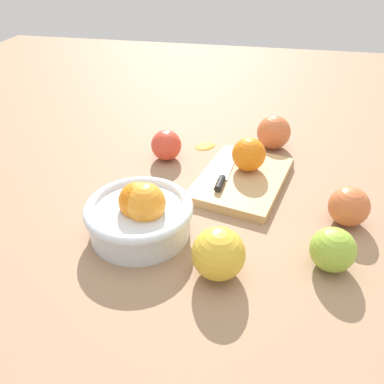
{
  "coord_description": "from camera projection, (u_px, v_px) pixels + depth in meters",
  "views": [
    {
      "loc": [
        -0.6,
        -0.04,
        0.43
      ],
      "look_at": [
        -0.04,
        0.07,
        0.04
      ],
      "focal_mm": 35.97,
      "sensor_mm": 36.0,
      "label": 1
    }
  ],
  "objects": [
    {
      "name": "bowl",
      "position": [
        140.0,
        214.0,
        0.64
      ],
      "size": [
        0.18,
        0.18,
        0.1
      ],
      "color": "silver",
      "rests_on": "ground_plane"
    },
    {
      "name": "knife",
      "position": [
        224.0,
        176.0,
        0.77
      ],
      "size": [
        0.16,
        0.03,
        0.01
      ],
      "color": "silver",
      "rests_on": "cutting_board"
    },
    {
      "name": "apple_mid_left",
      "position": [
        217.0,
        253.0,
        0.56
      ],
      "size": [
        0.08,
        0.08,
        0.08
      ],
      "primitive_type": "sphere",
      "color": "gold",
      "rests_on": "ground_plane"
    },
    {
      "name": "citrus_peel",
      "position": [
        205.0,
        145.0,
        0.92
      ],
      "size": [
        0.06,
        0.06,
        0.01
      ],
      "primitive_type": "ellipsoid",
      "rotation": [
        0.0,
        0.0,
        2.34
      ],
      "color": "orange",
      "rests_on": "ground_plane"
    },
    {
      "name": "apple_front_center",
      "position": [
        349.0,
        206.0,
        0.67
      ],
      "size": [
        0.07,
        0.07,
        0.07
      ],
      "primitive_type": "sphere",
      "color": "#CC6638",
      "rests_on": "ground_plane"
    },
    {
      "name": "orange_on_board",
      "position": [
        249.0,
        154.0,
        0.78
      ],
      "size": [
        0.07,
        0.07,
        0.07
      ],
      "primitive_type": "sphere",
      "color": "orange",
      "rests_on": "cutting_board"
    },
    {
      "name": "apple_front_left",
      "position": [
        333.0,
        250.0,
        0.58
      ],
      "size": [
        0.07,
        0.07,
        0.07
      ],
      "primitive_type": "sphere",
      "color": "#8EB738",
      "rests_on": "ground_plane"
    },
    {
      "name": "ground_plane",
      "position": [
        232.0,
        203.0,
        0.74
      ],
      "size": [
        2.4,
        2.4,
        0.0
      ],
      "primitive_type": "plane",
      "color": "#997556"
    },
    {
      "name": "cutting_board",
      "position": [
        242.0,
        179.0,
        0.79
      ],
      "size": [
        0.26,
        0.21,
        0.02
      ],
      "primitive_type": "cube",
      "rotation": [
        0.0,
        0.0,
        -0.23
      ],
      "color": "tan",
      "rests_on": "ground_plane"
    },
    {
      "name": "apple_front_right",
      "position": [
        274.0,
        132.0,
        0.9
      ],
      "size": [
        0.08,
        0.08,
        0.08
      ],
      "primitive_type": "sphere",
      "color": "#CC6638",
      "rests_on": "ground_plane"
    },
    {
      "name": "apple_back_right",
      "position": [
        166.0,
        145.0,
        0.86
      ],
      "size": [
        0.07,
        0.07,
        0.07
      ],
      "primitive_type": "sphere",
      "color": "#D6422D",
      "rests_on": "ground_plane"
    }
  ]
}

